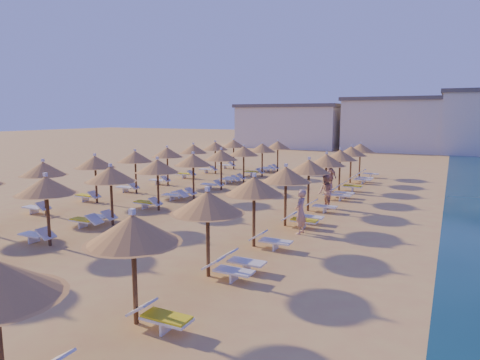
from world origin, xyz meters
The scene contains 9 objects.
ground centered at (0.00, 0.00, 0.00)m, with size 220.00×220.00×0.00m, color tan.
hotel_blocks centered at (3.76, 44.67, 3.70)m, with size 43.99×8.86×8.10m.
parasol_row_east centered at (3.64, 1.96, 2.30)m, with size 2.31×33.01×2.84m.
parasol_row_west centered at (-3.42, 1.96, 2.30)m, with size 2.31×33.01×2.84m.
parasol_row_inland centered at (-7.76, 5.37, 2.30)m, with size 2.31×26.19×2.84m.
loungers centered at (-1.75, 2.52, 0.34)m, with size 14.39×31.25×0.66m.
beachgoer_b centered at (4.32, 4.56, 0.91)m, with size 0.88×0.69×1.82m, color tan.
beachgoer_a centered at (4.66, -0.68, 0.95)m, with size 0.69×0.45×1.90m, color tan.
beachgoer_c centered at (3.15, 9.79, 0.96)m, with size 1.12×0.47×1.92m, color tan.
Camera 1 is at (10.18, -17.53, 5.00)m, focal length 32.00 mm.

